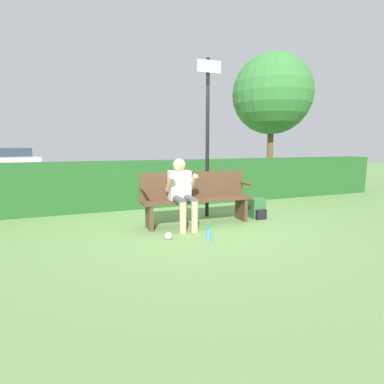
{
  "coord_description": "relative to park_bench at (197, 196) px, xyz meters",
  "views": [
    {
      "loc": [
        -1.94,
        -4.82,
        1.4
      ],
      "look_at": [
        -0.15,
        -0.1,
        0.6
      ],
      "focal_mm": 28.0,
      "sensor_mm": 36.0,
      "label": 1
    }
  ],
  "objects": [
    {
      "name": "water_bottle",
      "position": [
        -0.21,
        -1.02,
        -0.39
      ],
      "size": [
        0.07,
        0.07,
        0.21
      ],
      "color": "#4C8CCC",
      "rests_on": "ground"
    },
    {
      "name": "hedge_back",
      "position": [
        0.0,
        1.81,
        0.03
      ],
      "size": [
        12.0,
        0.58,
        1.05
      ],
      "color": "#235623",
      "rests_on": "ground"
    },
    {
      "name": "person_seated",
      "position": [
        -0.33,
        -0.15,
        0.16
      ],
      "size": [
        0.5,
        0.64,
        1.17
      ],
      "color": "silver",
      "rests_on": "ground"
    },
    {
      "name": "tree",
      "position": [
        4.89,
        4.78,
        2.75
      ],
      "size": [
        2.92,
        2.92,
        4.71
      ],
      "color": "brown",
      "rests_on": "ground"
    },
    {
      "name": "signpost",
      "position": [
        0.39,
        0.42,
        1.19
      ],
      "size": [
        0.46,
        0.09,
        2.98
      ],
      "color": "black",
      "rests_on": "ground"
    },
    {
      "name": "backpack",
      "position": [
        1.25,
        -0.04,
        -0.31
      ],
      "size": [
        0.27,
        0.31,
        0.38
      ],
      "color": "#336638",
      "rests_on": "ground"
    },
    {
      "name": "ground_plane",
      "position": [
        0.0,
        -0.07,
        -0.49
      ],
      "size": [
        40.0,
        40.0,
        0.0
      ],
      "primitive_type": "plane",
      "color": "#668E4C"
    },
    {
      "name": "parked_car",
      "position": [
        -5.32,
        13.5,
        0.12
      ],
      "size": [
        3.36,
        4.8,
        1.24
      ],
      "rotation": [
        0.0,
        0.0,
        1.94
      ],
      "color": "silver",
      "rests_on": "ground"
    },
    {
      "name": "litter_crumple",
      "position": [
        -0.74,
        -0.73,
        -0.44
      ],
      "size": [
        0.11,
        0.11,
        0.11
      ],
      "color": "silver",
      "rests_on": "ground"
    },
    {
      "name": "park_bench",
      "position": [
        0.0,
        0.0,
        0.0
      ],
      "size": [
        2.0,
        0.41,
        0.92
      ],
      "color": "#513823",
      "rests_on": "ground"
    }
  ]
}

